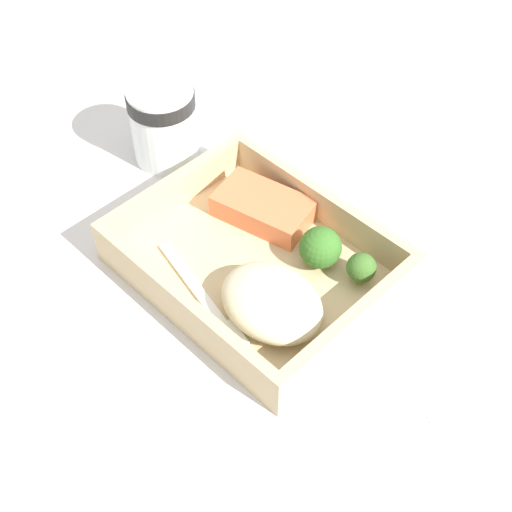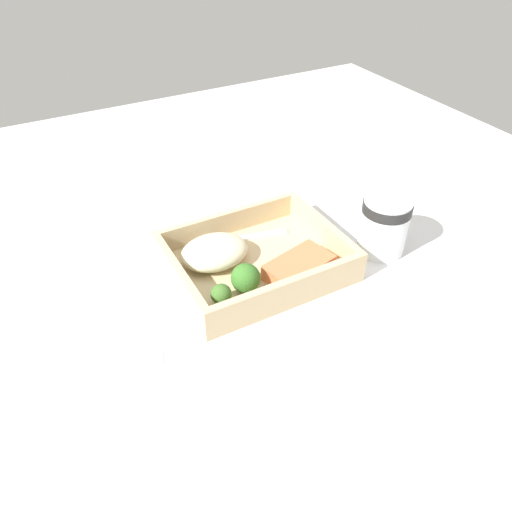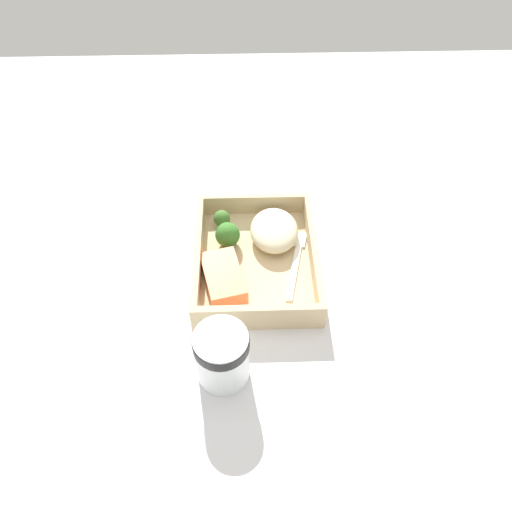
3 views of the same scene
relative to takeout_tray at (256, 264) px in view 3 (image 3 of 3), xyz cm
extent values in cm
cube|color=silver|center=(0.00, 0.00, -1.60)|extent=(160.00, 160.00, 2.00)
cube|color=#CAB185|center=(0.00, 0.00, 0.00)|extent=(27.25, 21.52, 1.20)
cube|color=#CAB185|center=(0.00, -10.16, 2.67)|extent=(27.25, 1.20, 4.13)
cube|color=#CAB185|center=(0.00, 10.16, 2.67)|extent=(27.25, 1.20, 4.13)
cube|color=#CAB185|center=(-13.03, 0.00, 2.67)|extent=(1.20, 19.12, 4.13)
cube|color=#CAB185|center=(13.03, 0.00, 2.67)|extent=(1.20, 19.12, 4.13)
cube|color=#EA7448|center=(-4.55, 5.71, 1.98)|extent=(11.79, 8.44, 2.75)
ellipsoid|color=beige|center=(5.70, -3.49, 2.66)|extent=(11.10, 8.76, 4.12)
cylinder|color=#7DA356|center=(4.47, 5.01, 1.20)|extent=(1.71, 1.71, 1.21)
sphere|color=#386F27|center=(4.47, 5.01, 3.05)|extent=(4.50, 4.50, 4.50)
cylinder|color=#729755|center=(9.08, 6.16, 1.23)|extent=(1.19, 1.19, 1.25)
sphere|color=#3E6A29|center=(9.08, 6.16, 2.71)|extent=(3.12, 3.12, 3.12)
cube|color=white|center=(-2.87, -6.54, 0.82)|extent=(12.35, 3.74, 0.44)
cube|color=white|center=(4.84, -8.24, 0.82)|extent=(3.79, 2.88, 0.44)
cylinder|color=white|center=(-21.23, 5.51, 4.36)|extent=(7.84, 7.84, 9.91)
cylinder|color=black|center=(-21.23, 5.51, 8.02)|extent=(8.07, 8.07, 1.78)
cube|color=white|center=(22.11, 5.16, -0.48)|extent=(11.20, 13.09, 0.24)
camera|label=1|loc=(34.62, -34.49, 58.35)|focal=50.00mm
camera|label=2|loc=(30.11, 55.33, 51.31)|focal=35.00mm
camera|label=3|loc=(-58.22, 1.68, 67.83)|focal=35.00mm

